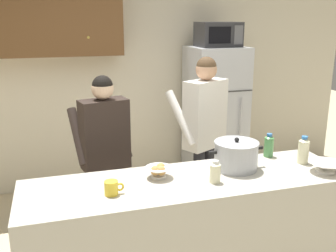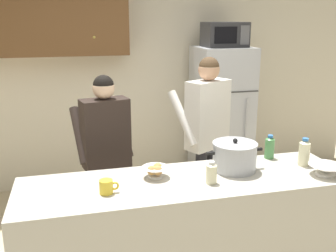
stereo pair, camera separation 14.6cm
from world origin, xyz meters
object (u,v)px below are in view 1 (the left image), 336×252
Objects in this scene: person_by_sink at (204,123)px; bottle_far_corner at (215,172)px; person_near_pot at (105,145)px; bottle_near_edge at (269,145)px; refrigerator at (215,117)px; empty_bowl at (325,166)px; cooking_pot at (236,155)px; bread_bowl at (159,171)px; bottle_mid_counter at (303,150)px; coffee_mug at (112,188)px; microwave at (218,34)px.

person_by_sink is 10.48× the size of bottle_far_corner.
bottle_near_edge is (1.29, -0.53, 0.04)m from person_near_pot.
refrigerator reaches higher than bottle_far_corner.
empty_bowl is at bearing -4.58° from bottle_far_corner.
cooking_pot is 2.77× the size of bottle_far_corner.
bottle_mid_counter is at bearing -2.29° from bread_bowl.
coffee_mug is at bearing -175.05° from bottle_mid_counter.
bread_bowl reaches higher than coffee_mug.
bottle_mid_counter reaches higher than bread_bowl.
refrigerator is at bearing 50.90° from coffee_mug.
bottle_mid_counter is (1.18, -0.05, 0.06)m from bread_bowl.
coffee_mug is 1.41m from bottle_near_edge.
cooking_pot is at bearing -108.71° from refrigerator.
person_by_sink reaches higher than coffee_mug.
refrigerator is 2.02m from empty_bowl.
bottle_far_corner is (-0.26, -0.19, -0.03)m from cooking_pot.
refrigerator is at bearing 90.07° from microwave.
person_by_sink is (-0.52, -0.90, -0.79)m from microwave.
person_near_pot is at bearing 147.35° from empty_bowl.
microwave is at bearing 71.07° from cooking_pot.
empty_bowl is at bearing -32.65° from person_near_pot.
cooking_pot is at bearing 10.44° from coffee_mug.
bottle_mid_counter reaches higher than empty_bowl.
cooking_pot is at bearing -95.27° from person_by_sink.
person_near_pot is 0.76m from bread_bowl.
refrigerator is 3.57× the size of microwave.
person_near_pot reaches higher than cooking_pot.
person_near_pot is 8.00× the size of bottle_near_edge.
bottle_mid_counter is (1.46, -0.75, 0.05)m from person_near_pot.
bottle_mid_counter is at bearing -90.98° from refrigerator.
coffee_mug is (-1.58, -1.92, -0.88)m from microwave.
bottle_far_corner is (0.72, -0.01, 0.03)m from coffee_mug.
bottle_mid_counter is (-0.03, -1.80, 0.17)m from refrigerator.
cooking_pot reaches higher than coffee_mug.
refrigerator is 7.70× the size of bottle_mid_counter.
cooking_pot is 0.32m from bottle_far_corner.
empty_bowl is 0.49m from bottle_near_edge.
empty_bowl is at bearing -78.94° from bottle_mid_counter.
refrigerator is at bearing 55.51° from bread_bowl.
coffee_mug is 0.72m from bottle_far_corner.
coffee_mug is 1.55m from bottle_mid_counter.
person_near_pot reaches higher than bottle_mid_counter.
cooking_pot reaches higher than bottle_near_edge.
person_by_sink is at bearing 50.45° from bread_bowl.
bottle_mid_counter reaches higher than bottle_near_edge.
person_by_sink is at bearing -119.91° from microwave.
cooking_pot is (-0.60, -1.76, 0.17)m from refrigerator.
refrigerator is 1.01× the size of person_by_sink.
person_near_pot is at bearing 112.35° from bread_bowl.
bottle_near_edge is at bearing 23.61° from cooking_pot.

